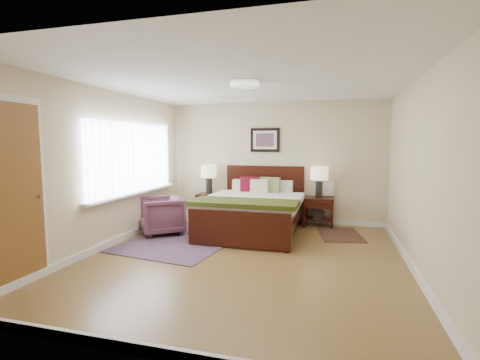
{
  "coord_description": "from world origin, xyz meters",
  "views": [
    {
      "loc": [
        1.23,
        -4.73,
        1.64
      ],
      "look_at": [
        -0.26,
        0.71,
        1.05
      ],
      "focal_mm": 26.0,
      "sensor_mm": 36.0,
      "label": 1
    }
  ],
  "objects": [
    {
      "name": "rug_navy",
      "position": [
        1.35,
        1.68,
        0.01
      ],
      "size": [
        0.89,
        1.17,
        0.01
      ],
      "primitive_type": "cube",
      "rotation": [
        0.0,
        0.0,
        0.18
      ],
      "color": "black",
      "rests_on": "ground"
    },
    {
      "name": "window",
      "position": [
        -2.2,
        0.7,
        1.38
      ],
      "size": [
        0.11,
        2.72,
        1.32
      ],
      "color": "silver",
      "rests_on": "left_wall"
    },
    {
      "name": "lamp_right",
      "position": [
        0.94,
        2.27,
        1.01
      ],
      "size": [
        0.34,
        0.34,
        0.61
      ],
      "color": "black",
      "rests_on": "nightstand_right"
    },
    {
      "name": "right_wall",
      "position": [
        2.25,
        0.0,
        1.25
      ],
      "size": [
        0.04,
        5.0,
        2.5
      ],
      "primitive_type": "cube",
      "color": "beige",
      "rests_on": "ground"
    },
    {
      "name": "rug_persian",
      "position": [
        -1.22,
        0.66,
        0.01
      ],
      "size": [
        1.94,
        2.51,
        0.01
      ],
      "primitive_type": "cube",
      "rotation": [
        0.0,
        0.0,
        -0.14
      ],
      "color": "#120E46",
      "rests_on": "ground"
    },
    {
      "name": "ceiling",
      "position": [
        0.0,
        0.0,
        2.5
      ],
      "size": [
        4.5,
        5.0,
        0.02
      ],
      "primitive_type": "cube",
      "color": "white",
      "rests_on": "back_wall"
    },
    {
      "name": "left_wall",
      "position": [
        -2.25,
        0.0,
        1.25
      ],
      "size": [
        0.04,
        5.0,
        2.5
      ],
      "primitive_type": "cube",
      "color": "beige",
      "rests_on": "ground"
    },
    {
      "name": "front_wall",
      "position": [
        0.0,
        -2.5,
        1.25
      ],
      "size": [
        4.5,
        0.04,
        2.5
      ],
      "primitive_type": "cube",
      "color": "beige",
      "rests_on": "ground"
    },
    {
      "name": "nightstand_right",
      "position": [
        0.94,
        2.26,
        0.35
      ],
      "size": [
        0.58,
        0.44,
        0.58
      ],
      "color": "black",
      "rests_on": "ground"
    },
    {
      "name": "floor",
      "position": [
        0.0,
        0.0,
        0.0
      ],
      "size": [
        5.0,
        5.0,
        0.0
      ],
      "primitive_type": "plane",
      "color": "brown",
      "rests_on": "ground"
    },
    {
      "name": "door",
      "position": [
        -2.23,
        -1.75,
        1.07
      ],
      "size": [
        0.06,
        1.0,
        2.18
      ],
      "color": "silver",
      "rests_on": "ground"
    },
    {
      "name": "wall_art",
      "position": [
        -0.2,
        2.47,
        1.72
      ],
      "size": [
        0.62,
        0.05,
        0.5
      ],
      "color": "black",
      "rests_on": "back_wall"
    },
    {
      "name": "nightstand_left",
      "position": [
        -1.38,
        2.25,
        0.45
      ],
      "size": [
        0.48,
        0.43,
        0.57
      ],
      "color": "black",
      "rests_on": "ground"
    },
    {
      "name": "armchair",
      "position": [
        -1.8,
        0.9,
        0.34
      ],
      "size": [
        1.03,
        1.03,
        0.68
      ],
      "primitive_type": "imported",
      "rotation": [
        0.0,
        0.0,
        -0.91
      ],
      "color": "brown",
      "rests_on": "ground"
    },
    {
      "name": "back_wall",
      "position": [
        0.0,
        2.5,
        1.25
      ],
      "size": [
        4.5,
        0.04,
        2.5
      ],
      "primitive_type": "cube",
      "color": "beige",
      "rests_on": "ground"
    },
    {
      "name": "ceil_fixture",
      "position": [
        0.0,
        0.0,
        2.47
      ],
      "size": [
        0.44,
        0.44,
        0.08
      ],
      "color": "white",
      "rests_on": "ceiling"
    },
    {
      "name": "lamp_left",
      "position": [
        -1.38,
        2.27,
        1.0
      ],
      "size": [
        0.34,
        0.34,
        0.61
      ],
      "color": "black",
      "rests_on": "nightstand_left"
    },
    {
      "name": "bed",
      "position": [
        -0.2,
        1.44,
        0.53
      ],
      "size": [
        1.77,
        2.15,
        1.16
      ],
      "color": "black",
      "rests_on": "ground"
    }
  ]
}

